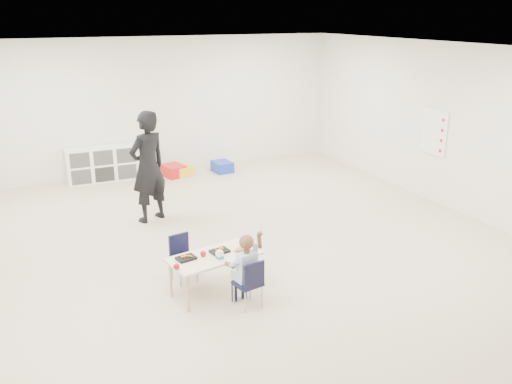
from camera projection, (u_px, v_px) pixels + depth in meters
name	position (u px, v px, depth m)	size (l,w,h in m)	color
room	(241.00, 156.00, 7.38)	(9.00, 9.02, 2.80)	beige
table	(215.00, 274.00, 6.55)	(1.17, 0.73, 0.50)	beige
chair_near	(248.00, 283.00, 6.24)	(0.29, 0.27, 0.60)	black
chair_far	(184.00, 259.00, 6.84)	(0.29, 0.27, 0.60)	black
child	(248.00, 269.00, 6.19)	(0.40, 0.40, 0.94)	#A9BEE5
lunch_tray_near	(220.00, 251.00, 6.55)	(0.22, 0.16, 0.03)	black
lunch_tray_far	(186.00, 258.00, 6.36)	(0.22, 0.16, 0.03)	black
milk_carton	(220.00, 255.00, 6.36)	(0.07, 0.07, 0.10)	white
bread_roll	(240.00, 249.00, 6.57)	(0.09, 0.09, 0.07)	tan
apple_near	(203.00, 254.00, 6.43)	(0.07, 0.07, 0.07)	maroon
apple_far	(177.00, 267.00, 6.11)	(0.07, 0.07, 0.07)	maroon
cubby_shelf	(102.00, 164.00, 10.91)	(1.40, 0.40, 0.70)	white
rules_poster	(434.00, 132.00, 9.53)	(0.02, 0.60, 0.80)	white
adult	(148.00, 167.00, 8.66)	(0.66, 0.43, 1.81)	black
bin_red	(174.00, 171.00, 11.27)	(0.38, 0.49, 0.24)	red
bin_yellow	(183.00, 170.00, 11.35)	(0.33, 0.43, 0.21)	yellow
bin_blue	(222.00, 167.00, 11.59)	(0.36, 0.46, 0.22)	#1532A4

